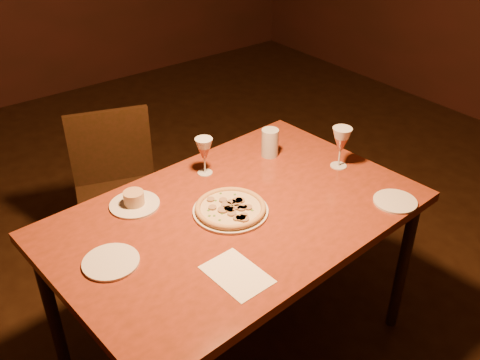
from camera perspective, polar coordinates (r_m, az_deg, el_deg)
floor at (r=2.77m, az=2.88°, el=-15.44°), size 7.00×7.00×0.00m
dining_table at (r=2.20m, az=-0.41°, el=-4.90°), size 1.55×1.06×0.79m
chair_far at (r=2.90m, az=-12.89°, el=-0.81°), size 0.54×0.54×0.89m
pizza_plate at (r=2.14m, az=-1.02°, el=-3.05°), size 0.31×0.31×0.03m
ramekin_saucer at (r=2.22m, az=-11.22°, el=-2.23°), size 0.20×0.20×0.07m
wine_glass_far at (r=2.36m, az=-3.82°, el=2.55°), size 0.08×0.08×0.17m
wine_glass_right at (r=2.45m, az=10.67°, el=3.42°), size 0.09×0.09×0.19m
water_tumbler at (r=2.52m, az=3.21°, el=4.00°), size 0.08×0.08×0.13m
side_plate_left at (r=1.96m, az=-13.60°, el=-8.50°), size 0.20×0.20×0.01m
side_plate_near at (r=2.30m, az=16.22°, el=-2.20°), size 0.18×0.18×0.01m
menu_card at (r=1.86m, az=-0.35°, el=-10.03°), size 0.17×0.24×0.00m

